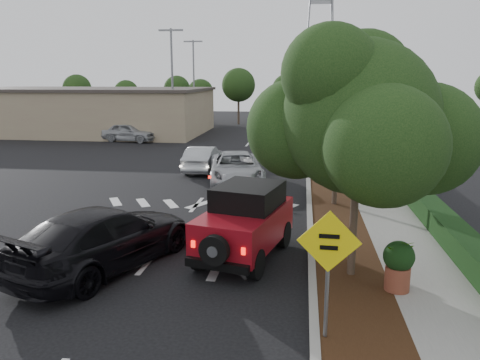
% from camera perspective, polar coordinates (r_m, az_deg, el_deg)
% --- Properties ---
extents(ground, '(120.00, 120.00, 0.00)m').
position_cam_1_polar(ground, '(13.89, -10.88, -9.52)').
color(ground, black).
rests_on(ground, ground).
extents(curb, '(0.20, 70.00, 0.15)m').
position_cam_1_polar(curb, '(24.72, 8.30, 0.46)').
color(curb, '#9E9B93').
rests_on(curb, ground).
extents(planting_strip, '(1.80, 70.00, 0.12)m').
position_cam_1_polar(planting_strip, '(24.75, 10.62, 0.36)').
color(planting_strip, black).
rests_on(planting_strip, ground).
extents(sidewalk, '(2.00, 70.00, 0.12)m').
position_cam_1_polar(sidewalk, '(24.93, 14.98, 0.23)').
color(sidewalk, gray).
rests_on(sidewalk, ground).
extents(hedge, '(0.80, 70.00, 0.80)m').
position_cam_1_polar(hedge, '(25.08, 18.19, 0.89)').
color(hedge, black).
rests_on(hedge, ground).
extents(commercial_building, '(22.00, 12.00, 4.00)m').
position_cam_1_polar(commercial_building, '(46.90, -18.13, 7.96)').
color(commercial_building, gray).
rests_on(commercial_building, ground).
extents(transmission_tower, '(7.00, 4.00, 28.00)m').
position_cam_1_polar(transmission_tower, '(60.43, 9.36, 7.36)').
color(transmission_tower, slate).
rests_on(transmission_tower, ground).
extents(street_tree_near, '(3.80, 3.80, 5.92)m').
position_cam_1_polar(street_tree_near, '(12.84, 13.31, -11.52)').
color(street_tree_near, black).
rests_on(street_tree_near, ground).
extents(street_tree_mid, '(3.20, 3.20, 5.32)m').
position_cam_1_polar(street_tree_mid, '(19.43, 11.38, -3.17)').
color(street_tree_mid, black).
rests_on(street_tree_mid, ground).
extents(street_tree_far, '(3.40, 3.40, 5.62)m').
position_cam_1_polar(street_tree_far, '(25.74, 10.50, 0.69)').
color(street_tree_far, black).
rests_on(street_tree_far, ground).
extents(light_pole_a, '(2.00, 0.22, 9.00)m').
position_cam_1_polar(light_pole_a, '(40.00, -8.03, 4.90)').
color(light_pole_a, slate).
rests_on(light_pole_a, ground).
extents(light_pole_b, '(2.00, 0.22, 9.00)m').
position_cam_1_polar(light_pole_b, '(51.80, -5.54, 6.65)').
color(light_pole_b, slate).
rests_on(light_pole_b, ground).
extents(red_jeep, '(2.67, 4.31, 2.11)m').
position_cam_1_polar(red_jeep, '(13.63, 0.88, -4.93)').
color(red_jeep, black).
rests_on(red_jeep, ground).
extents(silver_suv_ahead, '(3.53, 5.89, 1.53)m').
position_cam_1_polar(silver_suv_ahead, '(22.98, -0.49, 1.44)').
color(silver_suv_ahead, '#A4A7AC').
rests_on(silver_suv_ahead, ground).
extents(black_suv_oncoming, '(4.32, 6.25, 1.68)m').
position_cam_1_polar(black_suv_oncoming, '(13.43, -16.11, -6.75)').
color(black_suv_oncoming, black).
rests_on(black_suv_oncoming, ground).
extents(silver_sedan_oncoming, '(1.51, 4.24, 1.39)m').
position_cam_1_polar(silver_sedan_oncoming, '(26.26, -4.54, 2.63)').
color(silver_sedan_oncoming, '#B2B5BA').
rests_on(silver_sedan_oncoming, ground).
extents(parked_suv, '(4.80, 2.65, 1.54)m').
position_cam_1_polar(parked_suv, '(39.35, -13.34, 5.70)').
color(parked_suv, '#A5A8AD').
rests_on(parked_suv, ground).
extents(speed_hump_sign, '(1.21, 0.11, 2.58)m').
position_cam_1_polar(speed_hump_sign, '(9.14, 10.72, -9.28)').
color(speed_hump_sign, slate).
rests_on(speed_hump_sign, ground).
extents(terracotta_planter, '(0.74, 0.74, 1.29)m').
position_cam_1_polar(terracotta_planter, '(11.89, 18.77, -9.30)').
color(terracotta_planter, brown).
rests_on(terracotta_planter, ground).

